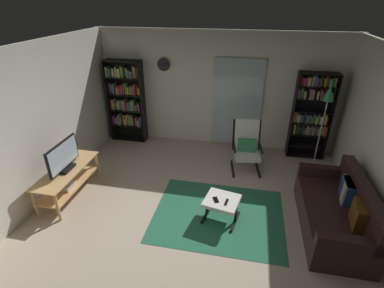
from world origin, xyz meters
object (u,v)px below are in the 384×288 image
Objects in this scene: tv_remote at (227,202)px; wall_clock at (164,64)px; television at (63,158)px; leather_sofa at (337,212)px; bookshelf_near_sofa at (312,111)px; bookshelf_near_tv at (127,99)px; cell_phone at (216,200)px; ottoman at (222,203)px; floor_lamp_by_shelf at (327,102)px; tv_stand at (68,179)px; lounge_armchair at (247,145)px.

tv_remote is 3.51m from wall_clock.
leather_sofa is (4.47, 0.04, -0.47)m from television.
bookshelf_near_sofa is 6.44× the size of wall_clock.
bookshelf_near_tv is 3.57m from cell_phone.
television reaches higher than leather_sofa.
floor_lamp_by_shelf reaches higher than ottoman.
television is 4.49m from leather_sofa.
leather_sofa reaches higher than tv_remote.
bookshelf_near_tv is 4.33m from floor_lamp_by_shelf.
floor_lamp_by_shelf is (1.72, 1.93, 1.13)m from ottoman.
ottoman is 2.08× the size of wall_clock.
tv_stand is at bearing -173.94° from tv_remote.
floor_lamp_by_shelf is at bearing -7.14° from bookshelf_near_tv.
leather_sofa is 6.25× the size of wall_clock.
tv_stand is at bearing -179.19° from leather_sofa.
cell_phone is at bearing -174.54° from leather_sofa.
bookshelf_near_tv is 4.94m from leather_sofa.
lounge_armchair is at bearing 53.25° from cell_phone.
ottoman is at bearing -131.71° from floor_lamp_by_shelf.
floor_lamp_by_shelf is at bearing 22.43° from television.
television is at bearing -151.40° from bookshelf_near_sofa.
leather_sofa is at bearing 0.57° from television.
tv_remote is at bearing -97.90° from lounge_armchair.
bookshelf_near_tv reaches higher than leather_sofa.
bookshelf_near_tv is 1.90× the size of lounge_armchair.
tv_stand is at bearing -94.07° from bookshelf_near_tv.
bookshelf_near_tv is 13.49× the size of tv_remote.
television reaches higher than ottoman.
wall_clock is (-1.65, 2.62, 1.53)m from ottoman.
ottoman is (-1.60, -2.45, -0.73)m from bookshelf_near_sofa.
tv_remote is (-0.24, -1.72, -0.13)m from lounge_armchair.
leather_sofa is 1.84m from cell_phone.
television is at bearing -152.80° from lounge_armchair.
leather_sofa is at bearing -28.43° from bookshelf_near_tv.
wall_clock is at bearing 153.95° from lounge_armchair.
leather_sofa is 2.13m from floor_lamp_by_shelf.
wall_clock is (-1.56, 2.66, 1.45)m from cell_phone.
television is 5.57× the size of tv_remote.
tv_stand is 0.42m from television.
floor_lamp_by_shelf is (1.81, 1.97, 1.06)m from cell_phone.
bookshelf_near_sofa is at bearing 28.77° from tv_stand.
lounge_armchair is 1.70m from floor_lamp_by_shelf.
bookshelf_near_sofa is (4.16, -0.01, 0.03)m from bookshelf_near_tv.
television is at bearing 83.34° from tv_stand.
ottoman is at bearing -2.04° from television.
lounge_armchair is at bearing 90.99° from tv_remote.
television is at bearing -94.05° from bookshelf_near_tv.
television is 4.93m from bookshelf_near_sofa.
tv_stand is 0.74× the size of bookshelf_near_sofa.
tv_remote is (2.81, -0.14, 0.04)m from tv_stand.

